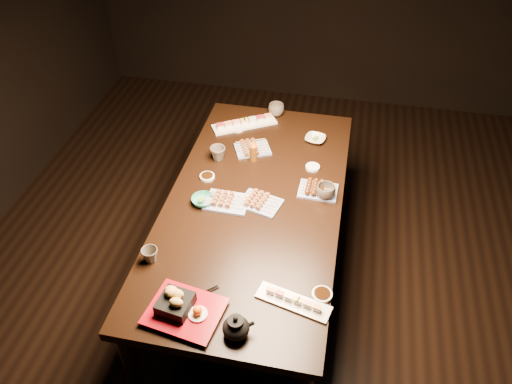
# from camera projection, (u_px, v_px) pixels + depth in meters

# --- Properties ---
(ground) EXTENTS (5.00, 5.00, 0.00)m
(ground) POSITION_uv_depth(u_px,v_px,m) (265.00, 305.00, 3.01)
(ground) COLOR black
(ground) RESTS_ON ground
(dining_table) EXTENTS (0.96, 1.83, 0.75)m
(dining_table) POSITION_uv_depth(u_px,v_px,m) (254.00, 250.00, 2.84)
(dining_table) COLOR black
(dining_table) RESTS_ON ground
(sushi_platter_near) EXTENTS (0.33, 0.16, 0.04)m
(sushi_platter_near) POSITION_uv_depth(u_px,v_px,m) (293.00, 300.00, 2.10)
(sushi_platter_near) COLOR white
(sushi_platter_near) RESTS_ON dining_table
(sushi_platter_far) EXTENTS (0.40, 0.30, 0.05)m
(sushi_platter_far) POSITION_uv_depth(u_px,v_px,m) (244.00, 122.00, 3.11)
(sushi_platter_far) COLOR white
(sushi_platter_far) RESTS_ON dining_table
(yakitori_plate_center) EXTENTS (0.22, 0.17, 0.06)m
(yakitori_plate_center) POSITION_uv_depth(u_px,v_px,m) (227.00, 199.00, 2.56)
(yakitori_plate_center) COLOR #828EB6
(yakitori_plate_center) RESTS_ON dining_table
(yakitori_plate_right) EXTENTS (0.24, 0.20, 0.05)m
(yakitori_plate_right) POSITION_uv_depth(u_px,v_px,m) (260.00, 200.00, 2.56)
(yakitori_plate_right) COLOR #828EB6
(yakitori_plate_right) RESTS_ON dining_table
(yakitori_plate_left) EXTENTS (0.24, 0.21, 0.05)m
(yakitori_plate_left) POSITION_uv_depth(u_px,v_px,m) (253.00, 147.00, 2.91)
(yakitori_plate_left) COLOR #828EB6
(yakitori_plate_left) RESTS_ON dining_table
(tsukune_plate) EXTENTS (0.21, 0.15, 0.05)m
(tsukune_plate) POSITION_uv_depth(u_px,v_px,m) (318.00, 188.00, 2.63)
(tsukune_plate) COLOR #828EB6
(tsukune_plate) RESTS_ON dining_table
(edamame_bowl_green) EXTENTS (0.12, 0.12, 0.04)m
(edamame_bowl_green) POSITION_uv_depth(u_px,v_px,m) (203.00, 201.00, 2.57)
(edamame_bowl_green) COLOR teal
(edamame_bowl_green) RESTS_ON dining_table
(edamame_bowl_cream) EXTENTS (0.14, 0.14, 0.03)m
(edamame_bowl_cream) POSITION_uv_depth(u_px,v_px,m) (315.00, 139.00, 2.99)
(edamame_bowl_cream) COLOR beige
(edamame_bowl_cream) RESTS_ON dining_table
(tempura_tray) EXTENTS (0.34, 0.29, 0.11)m
(tempura_tray) POSITION_uv_depth(u_px,v_px,m) (184.00, 306.00, 2.03)
(tempura_tray) COLOR black
(tempura_tray) RESTS_ON dining_table
(teacup_near_left) EXTENTS (0.10, 0.10, 0.07)m
(teacup_near_left) POSITION_uv_depth(u_px,v_px,m) (150.00, 255.00, 2.27)
(teacup_near_left) COLOR #4B433A
(teacup_near_left) RESTS_ON dining_table
(teacup_mid_right) EXTENTS (0.13, 0.13, 0.08)m
(teacup_mid_right) POSITION_uv_depth(u_px,v_px,m) (326.00, 192.00, 2.59)
(teacup_mid_right) COLOR #4B433A
(teacup_mid_right) RESTS_ON dining_table
(teacup_far_left) EXTENTS (0.10, 0.10, 0.08)m
(teacup_far_left) POSITION_uv_depth(u_px,v_px,m) (218.00, 153.00, 2.83)
(teacup_far_left) COLOR #4B433A
(teacup_far_left) RESTS_ON dining_table
(teacup_far_right) EXTENTS (0.13, 0.13, 0.08)m
(teacup_far_right) POSITION_uv_depth(u_px,v_px,m) (276.00, 110.00, 3.18)
(teacup_far_right) COLOR #4B433A
(teacup_far_right) RESTS_ON dining_table
(teapot) EXTENTS (0.17, 0.17, 0.11)m
(teapot) POSITION_uv_depth(u_px,v_px,m) (236.00, 326.00, 1.96)
(teapot) COLOR black
(teapot) RESTS_ON dining_table
(condiment_bottle) EXTENTS (0.05, 0.05, 0.13)m
(condiment_bottle) POSITION_uv_depth(u_px,v_px,m) (253.00, 151.00, 2.81)
(condiment_bottle) COLOR #65350D
(condiment_bottle) RESTS_ON dining_table
(sauce_dish_west) EXTENTS (0.10, 0.10, 0.01)m
(sauce_dish_west) POSITION_uv_depth(u_px,v_px,m) (207.00, 177.00, 2.73)
(sauce_dish_west) COLOR white
(sauce_dish_west) RESTS_ON dining_table
(sauce_dish_east) EXTENTS (0.11, 0.11, 0.01)m
(sauce_dish_east) POSITION_uv_depth(u_px,v_px,m) (313.00, 167.00, 2.79)
(sauce_dish_east) COLOR white
(sauce_dish_east) RESTS_ON dining_table
(sauce_dish_se) EXTENTS (0.10, 0.10, 0.02)m
(sauce_dish_se) POSITION_uv_depth(u_px,v_px,m) (322.00, 294.00, 2.13)
(sauce_dish_se) COLOR white
(sauce_dish_se) RESTS_ON dining_table
(sauce_dish_nw) EXTENTS (0.09, 0.09, 0.01)m
(sauce_dish_nw) POSITION_uv_depth(u_px,v_px,m) (238.00, 128.00, 3.08)
(sauce_dish_nw) COLOR white
(sauce_dish_nw) RESTS_ON dining_table
(chopsticks_near) EXTENTS (0.17, 0.16, 0.01)m
(chopsticks_near) POSITION_uv_depth(u_px,v_px,m) (196.00, 296.00, 2.13)
(chopsticks_near) COLOR black
(chopsticks_near) RESTS_ON dining_table
(chopsticks_se) EXTENTS (0.20, 0.11, 0.01)m
(chopsticks_se) POSITION_uv_depth(u_px,v_px,m) (286.00, 302.00, 2.11)
(chopsticks_se) COLOR black
(chopsticks_se) RESTS_ON dining_table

